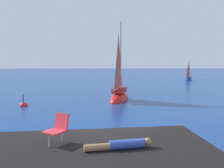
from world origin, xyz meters
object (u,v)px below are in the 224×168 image
at_px(sailboat_near, 119,96).
at_px(marker_buoy, 23,106).
at_px(person_sunbather, 122,145).
at_px(beach_chair, 58,127).
at_px(sailboat_far, 189,79).

relative_size(sailboat_near, marker_buoy, 5.97).
height_order(sailboat_near, marker_buoy, sailboat_near).
distance_m(person_sunbather, beach_chair, 1.81).
bearing_deg(beach_chair, person_sunbather, 107.49).
relative_size(beach_chair, marker_buoy, 0.71).
distance_m(beach_chair, marker_buoy, 11.13).
height_order(person_sunbather, beach_chair, beach_chair).
height_order(person_sunbather, marker_buoy, person_sunbather).
bearing_deg(sailboat_near, sailboat_far, -15.18).
bearing_deg(beach_chair, marker_buoy, -122.88).
xyz_separation_m(sailboat_near, beach_chair, (-2.42, -12.37, 1.00)).
bearing_deg(sailboat_far, person_sunbather, -157.06).
height_order(sailboat_near, person_sunbather, sailboat_near).
bearing_deg(sailboat_far, marker_buoy, -177.53).
height_order(sailboat_far, beach_chair, sailboat_far).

